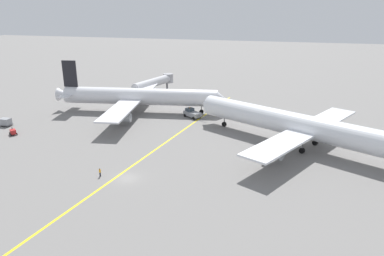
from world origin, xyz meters
The scene contains 9 objects.
ground_plane centered at (0.00, 0.00, 0.00)m, with size 600.00×600.00×0.00m, color slate.
taxiway_stripe centered at (-0.80, 10.00, 0.00)m, with size 0.50×120.00×0.01m, color yellow.
airliner_at_gate_left centered at (-16.53, 43.21, 4.83)m, with size 53.12×50.18×15.68m.
airliner_being_pushed centered at (31.14, 26.43, 5.11)m, with size 53.77×43.50×15.75m.
pushback_tug centered at (1.08, 42.00, 1.23)m, with size 8.03×5.71×2.92m.
gse_container_dolly_flat centered at (-46.27, 20.05, 1.17)m, with size 3.21×2.21×2.15m.
gse_gpu_cart_small centered at (-39.04, 14.58, 0.79)m, with size 2.64×2.55×1.90m.
ground_crew_marshaller_foreground centered at (-5.40, -0.73, 0.88)m, with size 0.36×0.47×1.69m.
jet_bridge centered at (-20.33, 67.82, 4.51)m, with size 8.44×22.99×6.28m.
Camera 1 is at (28.92, -56.46, 31.26)m, focal length 33.53 mm.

